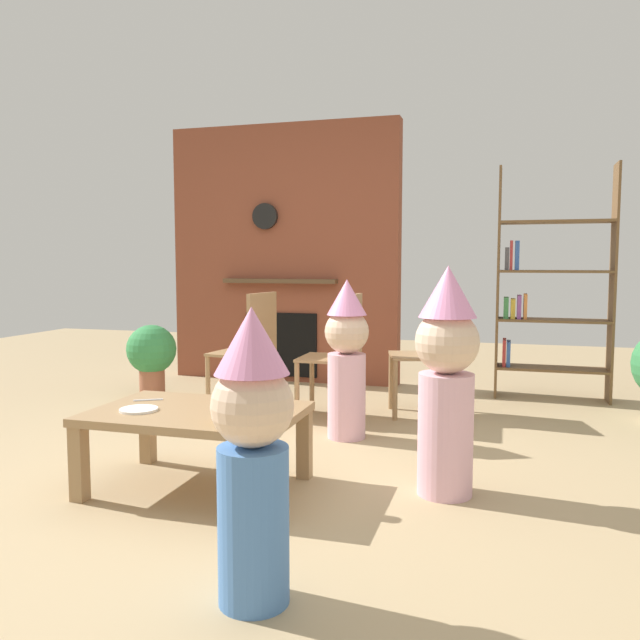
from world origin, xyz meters
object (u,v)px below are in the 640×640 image
potted_plant_short (152,354)px  paper_cup_center (238,417)px  paper_cup_near_right (229,412)px  dining_chair_middle (341,349)px  child_with_cone_hat (253,449)px  paper_plate_rear (235,404)px  child_by_the_chairs (347,355)px  bookshelf (545,292)px  dining_chair_left (251,344)px  paper_cup_near_left (277,408)px  coffee_table (197,422)px  birthday_cake_slice (267,401)px  child_in_pink (446,375)px  dining_chair_right (431,346)px  paper_plate_front (139,409)px

potted_plant_short → paper_cup_center: bearing=-51.1°
paper_cup_near_right → dining_chair_middle: bearing=87.5°
child_with_cone_hat → paper_plate_rear: bearing=-9.9°
paper_cup_center → child_by_the_chairs: bearing=84.0°
bookshelf → paper_cup_center: bookshelf is taller
bookshelf → dining_chair_left: size_ratio=2.11×
paper_cup_near_left → dining_chair_left: dining_chair_left is taller
coffee_table → birthday_cake_slice: bearing=18.7°
child_in_pink → coffee_table: bearing=-0.0°
coffee_table → child_in_pink: size_ratio=0.91×
coffee_table → paper_cup_near_right: size_ratio=9.64×
paper_cup_near_right → paper_cup_center: 0.11m
coffee_table → child_in_pink: bearing=12.7°
bookshelf → dining_chair_left: 2.43m
paper_cup_center → birthday_cake_slice: paper_cup_center is taller
birthday_cake_slice → child_by_the_chairs: child_by_the_chairs is taller
birthday_cake_slice → dining_chair_right: dining_chair_right is taller
paper_cup_near_left → paper_plate_rear: bearing=146.1°
coffee_table → paper_plate_rear: (0.14, 0.15, 0.07)m
bookshelf → paper_plate_rear: bearing=-122.3°
paper_cup_near_right → birthday_cake_slice: bearing=78.2°
paper_cup_center → child_with_cone_hat: 0.72m
paper_plate_rear → paper_cup_near_right: bearing=-70.8°
paper_plate_rear → dining_chair_right: (0.79, 1.73, 0.10)m
bookshelf → child_by_the_chairs: bearing=-128.3°
dining_chair_right → birthday_cake_slice: bearing=56.5°
child_in_pink → bookshelf: bearing=-115.9°
paper_plate_front → child_by_the_chairs: bearing=58.2°
paper_cup_near_right → dining_chair_left: bearing=109.3°
bookshelf → child_with_cone_hat: bearing=-106.7°
paper_plate_rear → child_in_pink: bearing=6.4°
potted_plant_short → dining_chair_right: bearing=1.5°
paper_cup_near_left → dining_chair_right: bearing=75.7°
child_with_cone_hat → paper_cup_center: bearing=-8.9°
coffee_table → dining_chair_left: dining_chair_left is taller
paper_cup_center → child_in_pink: size_ratio=0.10×
paper_cup_near_left → paper_cup_center: bearing=-114.0°
dining_chair_middle → dining_chair_left: bearing=-4.1°
coffee_table → child_by_the_chairs: size_ratio=1.00×
birthday_cake_slice → dining_chair_right: 1.87m
child_in_pink → dining_chair_right: (-0.26, 1.61, -0.08)m
paper_cup_near_right → dining_chair_middle: (0.08, 1.75, 0.06)m
paper_plate_front → potted_plant_short: (-1.08, 1.92, -0.04)m
paper_cup_near_right → potted_plant_short: 2.58m
coffee_table → paper_cup_near_left: bearing=-6.7°
child_by_the_chairs → dining_chair_left: 0.99m
paper_plate_rear → birthday_cake_slice: (0.19, -0.04, 0.03)m
coffee_table → paper_cup_center: bearing=-39.1°
dining_chair_middle → coffee_table: bearing=77.6°
birthday_cake_slice → dining_chair_right: bearing=71.1°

